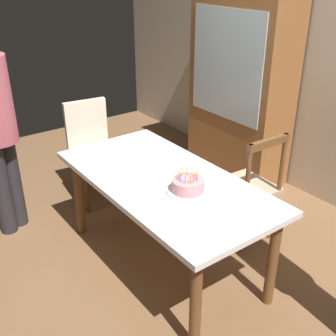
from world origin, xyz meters
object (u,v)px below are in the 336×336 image
at_px(dining_table, 164,189).
at_px(plate_near_celebrant, 107,161).
at_px(chair_spindle_back, 247,189).
at_px(birthday_cake, 188,186).
at_px(chair_upholstered, 92,146).
at_px(china_cabinet, 240,87).
at_px(plate_far_side, 178,166).

bearing_deg(dining_table, plate_near_celebrant, -157.81).
height_order(plate_near_celebrant, chair_spindle_back, chair_spindle_back).
distance_m(dining_table, chair_spindle_back, 0.78).
height_order(birthday_cake, chair_spindle_back, chair_spindle_back).
xyz_separation_m(plate_near_celebrant, chair_upholstered, (-0.77, 0.25, -0.21)).
relative_size(dining_table, chair_upholstered, 1.80).
bearing_deg(chair_spindle_back, chair_upholstered, -153.28).
relative_size(dining_table, china_cabinet, 0.90).
distance_m(dining_table, plate_far_side, 0.23).
relative_size(birthday_cake, plate_far_side, 1.27).
xyz_separation_m(chair_spindle_back, china_cabinet, (-0.93, 0.81, 0.49)).
bearing_deg(birthday_cake, plate_near_celebrant, -164.12).
bearing_deg(plate_far_side, chair_spindle_back, 70.22).
height_order(plate_near_celebrant, plate_far_side, same).
xyz_separation_m(birthday_cake, plate_near_celebrant, (-0.72, -0.21, -0.04)).
xyz_separation_m(dining_table, plate_near_celebrant, (-0.47, -0.19, 0.10)).
bearing_deg(chair_spindle_back, birthday_cake, -79.43).
xyz_separation_m(birthday_cake, chair_spindle_back, (-0.14, 0.73, -0.33)).
relative_size(chair_spindle_back, china_cabinet, 0.50).
relative_size(plate_near_celebrant, plate_far_side, 1.00).
height_order(chair_upholstered, china_cabinet, china_cabinet).
distance_m(plate_near_celebrant, plate_far_side, 0.54).
relative_size(dining_table, birthday_cake, 6.12).
height_order(dining_table, plate_far_side, plate_far_side).
bearing_deg(china_cabinet, plate_far_side, -61.69).
bearing_deg(chair_spindle_back, plate_far_side, -109.78).
bearing_deg(plate_far_side, birthday_cake, -28.07).
bearing_deg(plate_near_celebrant, china_cabinet, 101.31).
xyz_separation_m(dining_table, chair_spindle_back, (0.11, 0.75, -0.19)).
height_order(birthday_cake, plate_far_side, birthday_cake).
distance_m(plate_far_side, chair_upholstered, 1.19).
relative_size(plate_far_side, chair_spindle_back, 0.23).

